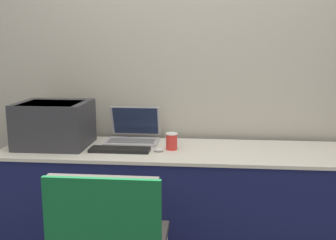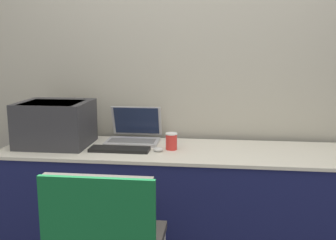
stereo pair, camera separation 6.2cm
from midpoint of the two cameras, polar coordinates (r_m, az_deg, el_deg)
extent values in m
cube|color=#B7B2A3|center=(2.76, 2.28, 8.60)|extent=(8.00, 0.05, 2.60)
cube|color=#191E51|center=(2.60, 1.66, -12.65)|extent=(2.29, 0.57, 0.74)
cube|color=silver|center=(2.47, 1.71, -4.50)|extent=(2.31, 0.59, 0.02)
cube|color=#333338|center=(2.64, -16.79, -0.56)|extent=(0.44, 0.39, 0.29)
cube|color=black|center=(2.58, -17.25, 1.83)|extent=(0.35, 0.29, 0.05)
cube|color=#B7B7BC|center=(2.63, -5.93, -3.18)|extent=(0.35, 0.22, 0.02)
cube|color=slate|center=(2.62, -5.98, -3.02)|extent=(0.31, 0.12, 0.00)
cube|color=#B7B7BC|center=(2.75, -5.36, -0.16)|extent=(0.35, 0.08, 0.21)
cube|color=#192342|center=(2.74, -5.39, -0.13)|extent=(0.31, 0.07, 0.19)
cube|color=black|center=(2.44, -7.73, -4.29)|extent=(0.37, 0.12, 0.02)
cylinder|color=red|center=(2.45, -0.20, -3.20)|extent=(0.07, 0.07, 0.10)
cylinder|color=white|center=(2.44, -0.20, -2.00)|extent=(0.07, 0.07, 0.01)
ellipsoid|color=silver|center=(2.41, -2.09, -4.28)|extent=(0.06, 0.05, 0.03)
cube|color=#4C4742|center=(1.74, -10.32, -14.24)|extent=(0.47, 0.03, 0.40)
cube|color=#146633|center=(1.73, -10.55, -15.21)|extent=(0.50, 0.02, 0.44)
camera|label=1|loc=(0.03, -90.72, -0.14)|focal=42.00mm
camera|label=2|loc=(0.03, 89.28, 0.14)|focal=42.00mm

